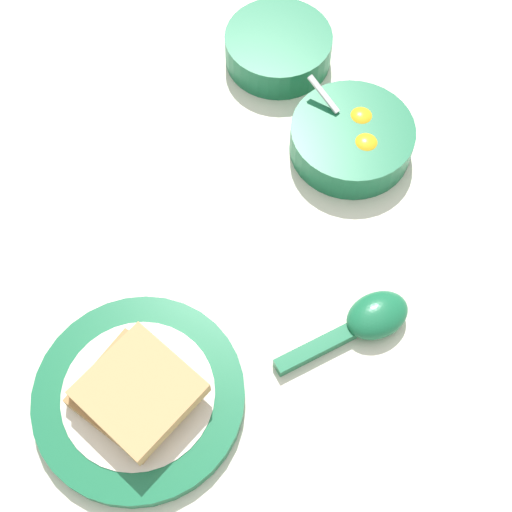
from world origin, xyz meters
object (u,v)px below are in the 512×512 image
toast_sandwich (137,392)px  toast_plate (140,396)px  soup_spoon (369,321)px  congee_bowl (281,47)px  egg_bowl (354,139)px

toast_sandwich → toast_plate: bearing=109.8°
toast_plate → soup_spoon: 0.25m
toast_sandwich → congee_bowl: size_ratio=1.05×
egg_bowl → toast_sandwich: egg_bowl is taller
soup_spoon → toast_sandwich: bearing=-160.1°
egg_bowl → toast_plate: (-0.24, -0.32, -0.01)m
egg_bowl → toast_plate: size_ratio=0.69×
toast_plate → congee_bowl: congee_bowl is taller
toast_sandwich → congee_bowl: (0.15, 0.47, -0.01)m
toast_plate → soup_spoon: bearing=18.8°
toast_plate → soup_spoon: size_ratio=1.40×
congee_bowl → toast_plate: bearing=-107.8°
toast_plate → toast_sandwich: 0.03m
egg_bowl → toast_sandwich: bearing=-126.1°
soup_spoon → congee_bowl: 0.40m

